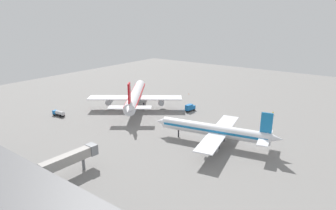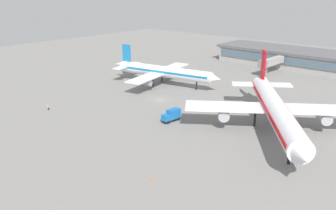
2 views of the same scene
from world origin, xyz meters
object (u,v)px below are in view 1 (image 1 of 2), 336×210
safety_cone_near_gate (189,94)px  airplane_taxiing (215,130)px  airplane_at_gate (136,96)px  ground_crew_worker (273,113)px  fuel_truck (59,113)px  catering_truck (190,108)px

safety_cone_near_gate → airplane_taxiing: bearing=-50.1°
airplane_at_gate → ground_crew_worker: airplane_at_gate is taller
airplane_at_gate → safety_cone_near_gate: 38.58m
airplane_at_gate → ground_crew_worker: size_ratio=28.61×
airplane_taxiing → fuel_truck: bearing=0.9°
catering_truck → safety_cone_near_gate: bearing=40.5°
fuel_truck → catering_truck: bearing=-141.7°
catering_truck → airplane_at_gate: bearing=123.0°
ground_crew_worker → catering_truck: bearing=146.1°
airplane_taxiing → fuel_truck: size_ratio=6.98×
airplane_at_gate → safety_cone_near_gate: bearing=-46.2°
ground_crew_worker → safety_cone_near_gate: 51.14m
airplane_at_gate → fuel_truck: (-19.72, -29.42, -4.79)m
airplane_taxiing → catering_truck: airplane_taxiing is taller
catering_truck → fuel_truck: catering_truck is taller
airplane_at_gate → safety_cone_near_gate: (6.87, 37.51, -5.88)m
fuel_truck → safety_cone_near_gate: 72.03m
safety_cone_near_gate → airplane_at_gate: bearing=-100.4°
ground_crew_worker → safety_cone_near_gate: size_ratio=2.78×
ground_crew_worker → safety_cone_near_gate: (-50.42, 8.55, -0.55)m
airplane_at_gate → fuel_truck: bearing=110.3°
catering_truck → ground_crew_worker: size_ratio=3.47×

